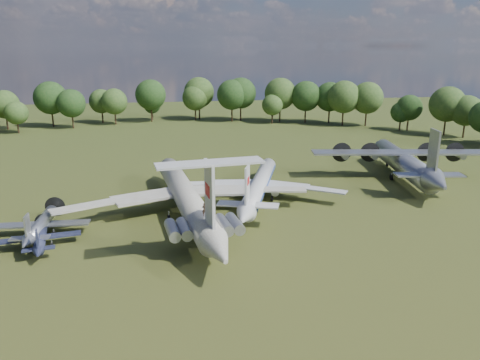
{
  "coord_description": "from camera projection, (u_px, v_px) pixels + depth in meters",
  "views": [
    {
      "loc": [
        -2.95,
        -69.97,
        24.84
      ],
      "look_at": [
        8.52,
        -1.81,
        5.0
      ],
      "focal_mm": 35.0,
      "sensor_mm": 36.0,
      "label": 1
    }
  ],
  "objects": [
    {
      "name": "an12_transport",
      "position": [
        403.0,
        166.0,
        90.33
      ],
      "size": [
        40.78,
        44.18,
        5.14
      ],
      "primitive_type": null,
      "rotation": [
        0.0,
        0.0,
        -0.16
      ],
      "color": "#ABADB3",
      "rests_on": "ground"
    },
    {
      "name": "tu104_jet",
      "position": [
        259.0,
        188.0,
        78.32
      ],
      "size": [
        39.72,
        45.6,
        3.83
      ],
      "primitive_type": null,
      "rotation": [
        0.0,
        0.0,
        -0.34
      ],
      "color": "silver",
      "rests_on": "ground"
    },
    {
      "name": "person_on_il62",
      "position": [
        205.0,
        209.0,
        56.66
      ],
      "size": [
        0.72,
        0.58,
        1.72
      ],
      "primitive_type": "imported",
      "rotation": [
        0.0,
        0.0,
        2.84
      ],
      "color": "brown",
      "rests_on": "il62_airliner"
    },
    {
      "name": "small_prop_northwest",
      "position": [
        42.0,
        227.0,
        63.2
      ],
      "size": [
        13.06,
        17.42,
        2.49
      ],
      "primitive_type": null,
      "rotation": [
        0.0,
        0.0,
        -0.04
      ],
      "color": "#A9ABB1",
      "rests_on": "ground"
    },
    {
      "name": "small_prop_west",
      "position": [
        41.0,
        240.0,
        59.76
      ],
      "size": [
        11.88,
        14.79,
        1.96
      ],
      "primitive_type": null,
      "rotation": [
        0.0,
        0.0,
        0.17
      ],
      "color": "black",
      "rests_on": "ground"
    },
    {
      "name": "ground",
      "position": [
        185.0,
        210.0,
        73.64
      ],
      "size": [
        300.0,
        300.0,
        0.0
      ],
      "primitive_type": "plane",
      "color": "#1E3913",
      "rests_on": "ground"
    },
    {
      "name": "il62_airliner",
      "position": [
        186.0,
        201.0,
        70.26
      ],
      "size": [
        44.09,
        54.22,
        4.91
      ],
      "primitive_type": null,
      "rotation": [
        0.0,
        0.0,
        0.12
      ],
      "color": "silver",
      "rests_on": "ground"
    }
  ]
}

